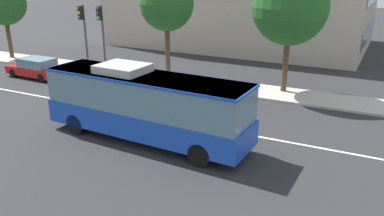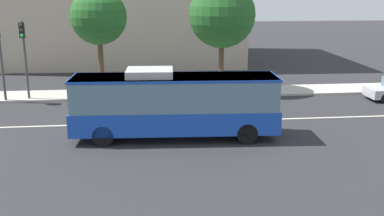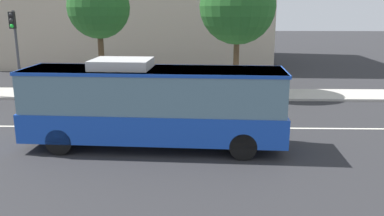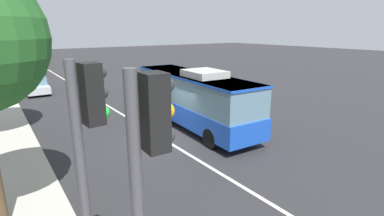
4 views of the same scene
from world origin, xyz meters
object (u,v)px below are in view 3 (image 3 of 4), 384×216
street_tree_kerbside_right (238,6)px  transit_bus (153,102)px  street_tree_kerbside_left (99,8)px  traffic_light_mid_block (15,39)px

street_tree_kerbside_right → transit_bus: bearing=-111.6°
street_tree_kerbside_left → street_tree_kerbside_right: size_ratio=0.94×
traffic_light_mid_block → transit_bus: bearing=42.0°
transit_bus → street_tree_kerbside_right: street_tree_kerbside_right is taller
traffic_light_mid_block → street_tree_kerbside_left: (4.69, 1.43, 1.78)m
transit_bus → traffic_light_mid_block: bearing=140.1°
traffic_light_mid_block → street_tree_kerbside_left: bearing=101.8°
traffic_light_mid_block → street_tree_kerbside_right: street_tree_kerbside_right is taller
transit_bus → traffic_light_mid_block: (-9.12, 8.48, 1.75)m
traffic_light_mid_block → street_tree_kerbside_right: 13.38m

